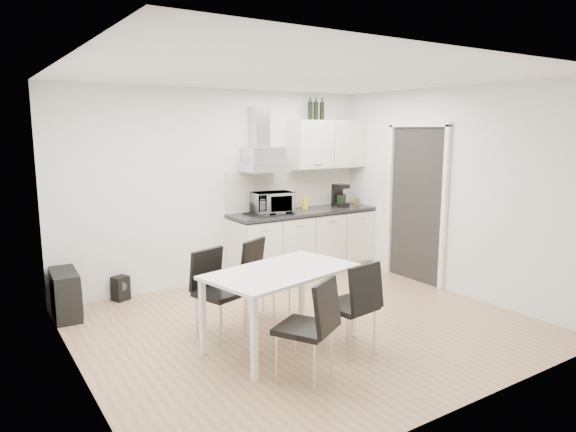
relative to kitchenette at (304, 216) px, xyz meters
name	(u,v)px	position (x,y,z in m)	size (l,w,h in m)	color
ground	(305,325)	(-1.19, -1.73, -0.83)	(4.50, 4.50, 0.00)	tan
wall_back	(221,187)	(-1.19, 0.27, 0.47)	(4.50, 0.10, 2.60)	silver
wall_front	(468,240)	(-1.19, -3.73, 0.47)	(4.50, 0.10, 2.60)	silver
wall_left	(74,228)	(-3.44, -1.73, 0.47)	(0.10, 4.00, 2.60)	silver
wall_right	(451,191)	(1.06, -1.73, 0.47)	(0.10, 4.00, 2.60)	silver
ceiling	(307,75)	(-1.19, -1.73, 1.77)	(4.50, 4.50, 0.00)	white
doorway	(416,205)	(1.02, -1.18, 0.22)	(0.08, 1.04, 2.10)	white
kitchenette	(304,216)	(0.00, 0.00, 0.00)	(2.22, 0.64, 2.52)	beige
dining_table	(281,278)	(-1.67, -2.02, -0.16)	(1.57, 1.10, 0.75)	white
chair_far_left	(220,294)	(-2.07, -1.51, -0.39)	(0.44, 0.50, 0.88)	black
chair_far_right	(268,281)	(-1.43, -1.37, -0.39)	(0.44, 0.50, 0.88)	black
chair_near_left	(304,329)	(-1.89, -2.72, -0.39)	(0.44, 0.50, 0.88)	black
chair_near_right	(349,307)	(-1.23, -2.50, -0.39)	(0.44, 0.50, 0.88)	black
guitar_amp	(65,294)	(-3.28, -0.08, -0.57)	(0.31, 0.64, 0.53)	black
floor_speaker	(121,288)	(-2.62, 0.17, -0.68)	(0.18, 0.16, 0.30)	black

